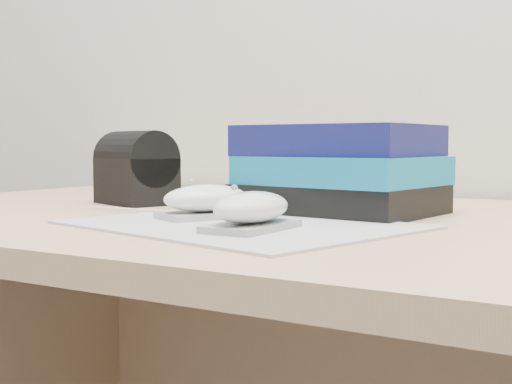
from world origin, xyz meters
The scene contains 6 objects.
mousepad centered at (-0.10, 1.44, 0.73)m, with size 0.37×0.29×0.00m, color gray.
mouse_rear centered at (-0.17, 1.46, 0.75)m, with size 0.11×0.13×0.05m.
mouse_front centered at (-0.06, 1.39, 0.75)m, with size 0.06×0.12×0.05m.
usb_cable centered at (-0.28, 1.49, 0.73)m, with size 0.00×0.00×0.23m, color white.
book_stack centered at (-0.07, 1.63, 0.79)m, with size 0.27×0.22×0.12m.
pouch centered at (-0.40, 1.60, 0.79)m, with size 0.15×0.12×0.11m.
Camera 1 is at (0.34, 0.74, 0.83)m, focal length 50.00 mm.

